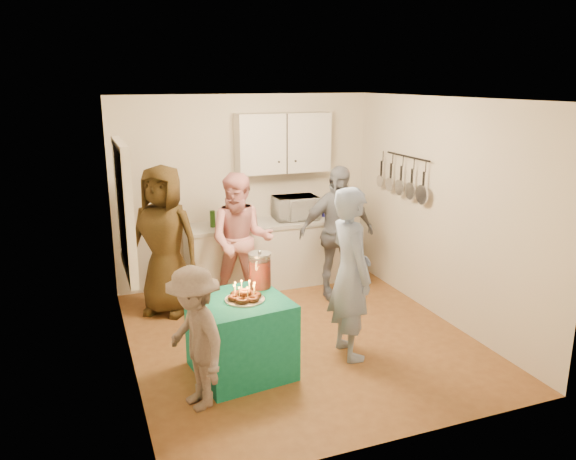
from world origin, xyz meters
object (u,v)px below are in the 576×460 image
object	(u,v)px
woman_back_left	(164,241)
party_table	(241,336)
woman_back_center	(241,241)
child_near_left	(195,338)
counter	(267,255)
microwave	(295,208)
woman_back_right	(337,233)
punch_jar	(260,271)
man_birthday	(350,273)

from	to	relation	value
woman_back_left	party_table	bearing A→B (deg)	-41.22
party_table	woman_back_center	bearing A→B (deg)	73.44
woman_back_center	child_near_left	bearing A→B (deg)	-95.70
counter	child_near_left	bearing A→B (deg)	-120.32
microwave	woman_back_right	xyz separation A→B (m)	(0.29, -0.73, -0.20)
counter	punch_jar	distance (m)	2.16
man_birthday	woman_back_center	size ratio (longest dim) A/B	1.05
punch_jar	child_near_left	world-z (taller)	child_near_left
counter	woman_back_center	world-z (taller)	woman_back_center
microwave	party_table	xyz separation A→B (m)	(-1.44, -2.21, -0.69)
woman_back_left	child_near_left	size ratio (longest dim) A/B	1.42
counter	woman_back_left	size ratio (longest dim) A/B	1.20
woman_back_left	woman_back_right	distance (m)	2.18
woman_back_left	woman_back_center	world-z (taller)	woman_back_left
party_table	man_birthday	world-z (taller)	man_birthday
child_near_left	counter	bearing A→B (deg)	135.94
man_birthday	woman_back_left	size ratio (longest dim) A/B	0.97
man_birthday	woman_back_right	world-z (taller)	man_birthday
woman_back_center	child_near_left	world-z (taller)	woman_back_center
woman_back_center	woman_back_left	bearing A→B (deg)	-167.61
woman_back_right	party_table	bearing A→B (deg)	-136.72
man_birthday	woman_back_center	world-z (taller)	man_birthday
woman_back_left	woman_back_center	size ratio (longest dim) A/B	1.08
party_table	woman_back_right	bearing A→B (deg)	40.74
microwave	counter	bearing A→B (deg)	-177.74
man_birthday	child_near_left	xyz separation A→B (m)	(-1.68, -0.39, -0.25)
child_near_left	woman_back_center	bearing A→B (deg)	140.05
man_birthday	child_near_left	bearing A→B (deg)	104.56
party_table	woman_back_right	distance (m)	2.33
counter	party_table	distance (m)	2.44
party_table	woman_back_right	world-z (taller)	woman_back_right
man_birthday	child_near_left	distance (m)	1.74
woman_back_left	man_birthday	bearing A→B (deg)	-13.69
woman_back_left	microwave	bearing A→B (deg)	48.48
punch_jar	man_birthday	world-z (taller)	man_birthday
woman_back_left	counter	bearing A→B (deg)	52.23
microwave	party_table	size ratio (longest dim) A/B	0.68
woman_back_center	child_near_left	size ratio (longest dim) A/B	1.32
punch_jar	woman_back_right	xyz separation A→B (m)	(1.45, 1.25, -0.06)
woman_back_right	child_near_left	xyz separation A→B (m)	(-2.26, -1.91, -0.23)
woman_back_right	punch_jar	bearing A→B (deg)	-136.77
counter	punch_jar	size ratio (longest dim) A/B	6.47
man_birthday	woman_back_right	xyz separation A→B (m)	(0.58, 1.52, -0.02)
punch_jar	counter	bearing A→B (deg)	69.47
punch_jar	woman_back_right	size ratio (longest dim) A/B	0.20
microwave	woman_back_left	xyz separation A→B (m)	(-1.87, -0.45, -0.16)
woman_back_right	woman_back_left	bearing A→B (deg)	175.38
child_near_left	woman_back_right	bearing A→B (deg)	116.59
punch_jar	microwave	bearing A→B (deg)	59.51
counter	woman_back_center	size ratio (longest dim) A/B	1.30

